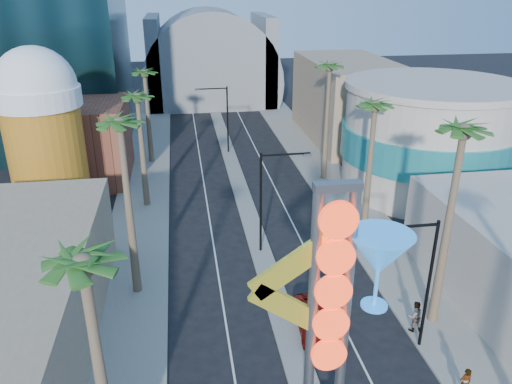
# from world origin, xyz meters

# --- Properties ---
(sidewalk_west) EXTENTS (5.00, 100.00, 0.15)m
(sidewalk_west) POSITION_xyz_m (-9.50, 35.00, 0.07)
(sidewalk_west) COLOR gray
(sidewalk_west) RESTS_ON ground
(sidewalk_east) EXTENTS (5.00, 100.00, 0.15)m
(sidewalk_east) POSITION_xyz_m (9.50, 35.00, 0.07)
(sidewalk_east) COLOR gray
(sidewalk_east) RESTS_ON ground
(median) EXTENTS (1.60, 84.00, 0.15)m
(median) POSITION_xyz_m (0.00, 38.00, 0.07)
(median) COLOR gray
(median) RESTS_ON ground
(brick_filler_west) EXTENTS (10.00, 10.00, 8.00)m
(brick_filler_west) POSITION_xyz_m (-16.00, 38.00, 4.00)
(brick_filler_west) COLOR brown
(brick_filler_west) RESTS_ON ground
(filler_east) EXTENTS (10.00, 20.00, 10.00)m
(filler_east) POSITION_xyz_m (16.00, 48.00, 5.00)
(filler_east) COLOR #987E62
(filler_east) RESTS_ON ground
(beer_mug) EXTENTS (7.00, 7.00, 14.50)m
(beer_mug) POSITION_xyz_m (-17.00, 30.00, 7.84)
(beer_mug) COLOR #BA5F18
(beer_mug) RESTS_ON ground
(turquoise_building) EXTENTS (16.60, 16.60, 10.60)m
(turquoise_building) POSITION_xyz_m (18.00, 30.00, 5.25)
(turquoise_building) COLOR #BAAC9E
(turquoise_building) RESTS_ON ground
(canopy) EXTENTS (22.00, 16.00, 22.00)m
(canopy) POSITION_xyz_m (0.00, 72.00, 4.31)
(canopy) COLOR slate
(canopy) RESTS_ON ground
(neon_sign) EXTENTS (6.53, 2.60, 12.55)m
(neon_sign) POSITION_xyz_m (0.82, 2.96, 7.31)
(neon_sign) COLOR gray
(neon_sign) RESTS_ON ground
(streetlight_0) EXTENTS (3.79, 0.25, 8.00)m
(streetlight_0) POSITION_xyz_m (0.55, 20.00, 4.88)
(streetlight_0) COLOR black
(streetlight_0) RESTS_ON ground
(streetlight_1) EXTENTS (3.79, 0.25, 8.00)m
(streetlight_1) POSITION_xyz_m (-0.55, 44.00, 4.88)
(streetlight_1) COLOR black
(streetlight_1) RESTS_ON ground
(streetlight_2) EXTENTS (3.45, 0.25, 8.00)m
(streetlight_2) POSITION_xyz_m (6.72, 8.00, 4.83)
(streetlight_2) COLOR black
(streetlight_2) RESTS_ON ground
(palm_0) EXTENTS (2.40, 2.40, 11.70)m
(palm_0) POSITION_xyz_m (-9.00, 2.00, 9.93)
(palm_0) COLOR brown
(palm_0) RESTS_ON ground
(palm_1) EXTENTS (2.40, 2.40, 12.70)m
(palm_1) POSITION_xyz_m (-9.00, 16.00, 10.82)
(palm_1) COLOR brown
(palm_1) RESTS_ON ground
(palm_2) EXTENTS (2.40, 2.40, 11.20)m
(palm_2) POSITION_xyz_m (-9.00, 30.00, 9.48)
(palm_2) COLOR brown
(palm_2) RESTS_ON ground
(palm_3) EXTENTS (2.40, 2.40, 11.20)m
(palm_3) POSITION_xyz_m (-9.00, 42.00, 9.48)
(palm_3) COLOR brown
(palm_3) RESTS_ON ground
(palm_5) EXTENTS (2.40, 2.40, 13.20)m
(palm_5) POSITION_xyz_m (9.00, 10.00, 11.27)
(palm_5) COLOR brown
(palm_5) RESTS_ON ground
(palm_6) EXTENTS (2.40, 2.40, 11.70)m
(palm_6) POSITION_xyz_m (9.00, 22.00, 9.93)
(palm_6) COLOR brown
(palm_6) RESTS_ON ground
(palm_7) EXTENTS (2.40, 2.40, 12.70)m
(palm_7) POSITION_xyz_m (9.00, 34.00, 10.82)
(palm_7) COLOR brown
(palm_7) RESTS_ON ground
(red_pickup) EXTENTS (2.60, 5.23, 1.43)m
(red_pickup) POSITION_xyz_m (1.81, 10.22, 0.71)
(red_pickup) COLOR #99150B
(red_pickup) RESTS_ON ground
(pedestrian_a) EXTENTS (0.66, 0.45, 1.76)m
(pedestrian_a) POSITION_xyz_m (7.56, 4.00, 1.03)
(pedestrian_a) COLOR gray
(pedestrian_a) RESTS_ON sidewalk_east
(pedestrian_b) EXTENTS (0.99, 0.79, 1.96)m
(pedestrian_b) POSITION_xyz_m (7.39, 9.24, 1.13)
(pedestrian_b) COLOR gray
(pedestrian_b) RESTS_ON sidewalk_east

